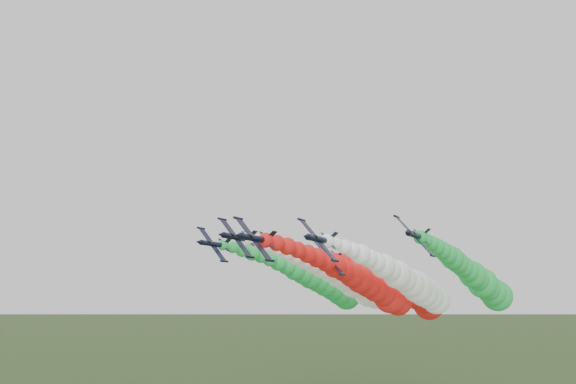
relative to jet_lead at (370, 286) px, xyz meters
The scene contains 6 objects.
jet_lead is the anchor object (origin of this frame).
jet_inner_left 9.90m from the jet_lead, 142.56° to the left, with size 10.89×65.89×16.33m.
jet_inner_right 9.62m from the jet_lead, 41.94° to the left, with size 10.97×65.97×16.41m.
jet_outer_left 26.18m from the jet_lead, 137.92° to the left, with size 11.60×66.60×17.04m.
jet_outer_right 26.27m from the jet_lead, 41.61° to the left, with size 11.38×66.39×16.82m.
jet_trail 26.72m from the jet_lead, 88.38° to the left, with size 11.81×66.82×17.25m.
Camera 1 is at (35.86, -78.07, 31.68)m, focal length 35.00 mm.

